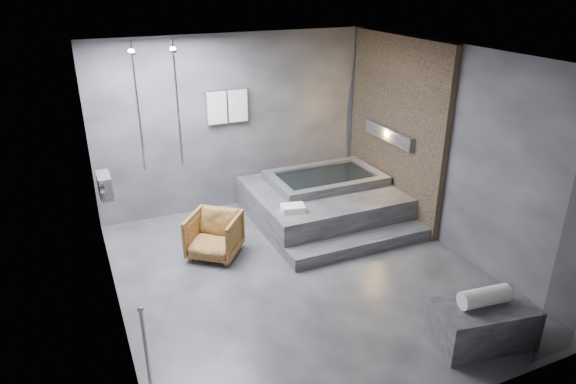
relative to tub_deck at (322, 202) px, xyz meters
name	(u,v)px	position (x,y,z in m)	size (l,w,h in m)	color
room	(323,139)	(-0.65, -1.21, 1.48)	(5.00, 5.04, 2.82)	#2C2D2F
tub_deck	(322,202)	(0.00, 0.00, 0.00)	(2.20, 2.00, 0.50)	#313234
tub_step	(360,244)	(0.00, -1.18, -0.16)	(2.20, 0.36, 0.18)	#313234
concrete_bench	(483,324)	(0.13, -3.40, -0.02)	(1.02, 0.56, 0.46)	#2D2D2F
driftwood_chair	(214,235)	(-1.92, -0.49, 0.06)	(0.66, 0.68, 0.62)	#4F3013
rolled_towel	(485,297)	(0.12, -3.38, 0.31)	(0.20, 0.20, 0.55)	white
deck_towel	(293,208)	(-0.78, -0.59, 0.29)	(0.33, 0.24, 0.09)	white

